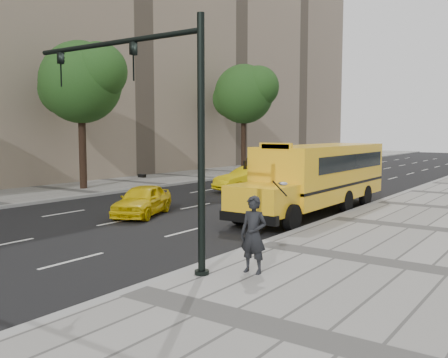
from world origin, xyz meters
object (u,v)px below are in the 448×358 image
Objects in this scene: school_bus at (320,172)px; traffic_signal at (157,113)px; pedestrian at (253,235)px; tree_b at (82,82)px; taxi_far at (250,179)px; tree_c at (245,94)px; taxi_near at (142,200)px.

school_bus is 1.81× the size of traffic_signal.
pedestrian is at bearing -73.99° from school_bus.
taxi_far is (8.32, 5.64, -5.82)m from tree_b.
taxi_far is at bearing 118.47° from pedestrian.
tree_b is 15.71m from school_bus.
traffic_signal is (15.60, -10.29, -2.48)m from tree_b.
tree_b is 0.94× the size of tree_c.
pedestrian is at bearing 19.56° from traffic_signal.
pedestrian is (9.65, -15.09, 0.36)m from taxi_far.
tree_c reaches higher than taxi_near.
traffic_signal is (15.59, -28.20, -2.84)m from tree_c.
tree_c is 4.97× the size of pedestrian.
school_bus is 11.11m from pedestrian.
taxi_far is at bearing 114.56° from traffic_signal.
taxi_far is 0.71× the size of traffic_signal.
tree_b reaches higher than traffic_signal.
taxi_near is 10.17m from pedestrian.
traffic_signal reaches higher than pedestrian.
school_bus is 6.03× the size of pedestrian.
tree_c is 1.49× the size of traffic_signal.
taxi_near is 2.05× the size of pedestrian.
pedestrian is 0.30× the size of traffic_signal.
tree_c is at bearing 143.39° from taxi_far.
taxi_near is (9.17, -4.37, -5.90)m from tree_b.
school_bus is at bearing 93.44° from traffic_signal.
traffic_signal reaches higher than school_bus.
traffic_signal is at bearing -46.19° from taxi_far.
traffic_signal is (-2.37, -0.84, 2.98)m from pedestrian.
tree_c is at bearing 118.94° from traffic_signal.
pedestrian is 3.90m from traffic_signal.
tree_b is at bearing 146.58° from traffic_signal.
traffic_signal reaches higher than taxi_near.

